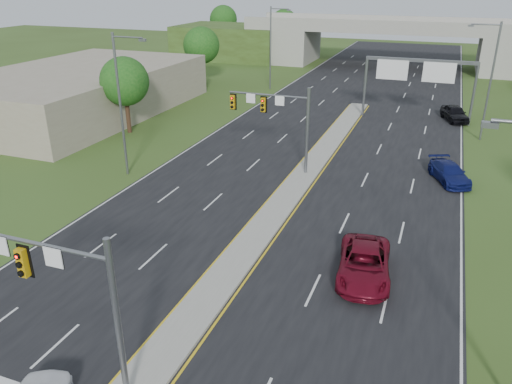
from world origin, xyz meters
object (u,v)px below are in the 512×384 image
object	(u,v)px
signal_mast_near	(59,285)
car_far_b	(449,173)
overpass	(392,46)
sign_gantry	(418,73)
car_far_c	(455,113)
signal_mast_far	(280,115)
car_far_a	(364,264)

from	to	relation	value
signal_mast_near	car_far_b	bearing A→B (deg)	64.57
signal_mast_near	overpass	distance (m)	80.11
sign_gantry	car_far_b	size ratio (longest dim) A/B	2.37
car_far_c	sign_gantry	bearing A→B (deg)	179.32
car_far_b	signal_mast_near	bearing A→B (deg)	-139.09
signal_mast_far	overpass	world-z (taller)	overpass
signal_mast_near	car_far_b	world-z (taller)	signal_mast_near
car_far_a	signal_mast_near	bearing A→B (deg)	-135.24
signal_mast_near	car_far_b	size ratio (longest dim) A/B	1.43
car_far_a	sign_gantry	bearing A→B (deg)	83.08
car_far_a	overpass	bearing A→B (deg)	88.49
signal_mast_far	car_far_a	distance (m)	16.60
car_far_a	car_far_b	xyz separation A→B (m)	(3.95, 15.83, -0.09)
signal_mast_far	car_far_b	world-z (taller)	signal_mast_far
signal_mast_near	sign_gantry	size ratio (longest dim) A/B	0.60
signal_mast_far	car_far_b	bearing A→B (deg)	10.98
signal_mast_near	car_far_a	xyz separation A→B (m)	(9.14, 11.71, -3.91)
car_far_b	car_far_c	distance (m)	18.95
sign_gantry	car_far_c	bearing A→B (deg)	19.11
signal_mast_near	overpass	bearing A→B (deg)	88.38
signal_mast_near	signal_mast_far	distance (m)	25.00
overpass	car_far_c	bearing A→B (deg)	-71.86
overpass	car_far_c	size ratio (longest dim) A/B	16.36
overpass	car_far_b	world-z (taller)	overpass
sign_gantry	overpass	world-z (taller)	overpass
signal_mast_near	signal_mast_far	world-z (taller)	same
car_far_a	car_far_c	xyz separation A→B (m)	(4.12, 34.78, 0.03)
signal_mast_far	car_far_c	distance (m)	25.55
car_far_c	car_far_a	bearing A→B (deg)	-116.55
sign_gantry	overpass	size ratio (longest dim) A/B	0.14
car_far_a	car_far_c	size ratio (longest dim) A/B	1.18
signal_mast_near	car_far_a	world-z (taller)	signal_mast_near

